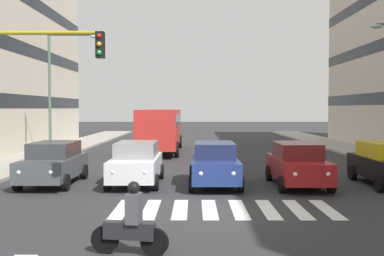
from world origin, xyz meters
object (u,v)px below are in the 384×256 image
Objects in this scene: bus_behind_traffic at (161,126)px; street_lamp_right at (58,81)px; car_4 at (54,163)px; car_2 at (214,164)px; car_1 at (297,164)px; motorcycle_with_rider at (131,225)px; car_3 at (136,163)px.

bus_behind_traffic is 1.41× the size of street_lamp_right.
street_lamp_right reaches higher than bus_behind_traffic.
car_2 is at bearing 177.84° from car_4.
car_1 reaches higher than motorcycle_with_rider.
car_3 is (6.47, -0.42, 0.00)m from car_1.
car_2 is 6.54m from car_4.
car_1 is 1.00× the size of car_4.
bus_behind_traffic is at bearing -90.00° from car_3.
car_1 and car_2 have the same top height.
car_3 is (3.17, -0.30, 0.00)m from car_2.
car_3 is 0.60× the size of street_lamp_right.
car_4 is at bearing -2.16° from car_1.
car_4 is 2.63× the size of motorcycle_with_rider.
motorcycle_with_rider is 19.44m from street_lamp_right.
car_3 is at bearing 90.00° from bus_behind_traffic.
car_4 is 0.60× the size of street_lamp_right.
car_2 is 8.99m from motorcycle_with_rider.
car_2 is 13.28m from street_lamp_right.
car_4 is 9.88m from street_lamp_right.
car_1 is 0.42× the size of bus_behind_traffic.
bus_behind_traffic is (0.00, -13.80, 0.97)m from car_3.
bus_behind_traffic is at bearing -87.46° from motorcycle_with_rider.
car_2 is at bearing 174.58° from car_3.
car_1 is 10.19m from motorcycle_with_rider.
car_2 is 2.63× the size of motorcycle_with_rider.
bus_behind_traffic is (-3.37, -13.85, 0.97)m from car_4.
car_2 is 0.42× the size of bus_behind_traffic.
bus_behind_traffic reaches higher than motorcycle_with_rider.
bus_behind_traffic is 8.19m from street_lamp_right.
car_1 is at bearing 177.86° from car_2.
car_3 is 0.42× the size of bus_behind_traffic.
street_lamp_right reaches higher than car_4.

